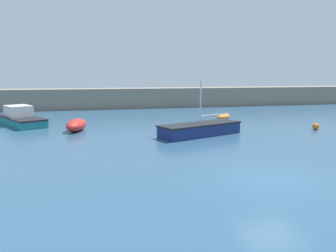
% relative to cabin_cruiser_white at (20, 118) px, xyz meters
% --- Properties ---
extents(ground_plane, '(120.00, 120.00, 0.20)m').
position_rel_cabin_cruiser_white_xyz_m(ground_plane, '(12.64, -17.79, -0.67)').
color(ground_plane, '#2D5170').
extents(harbor_breakwater, '(67.40, 3.61, 2.43)m').
position_rel_cabin_cruiser_white_xyz_m(harbor_breakwater, '(12.64, 12.41, 0.65)').
color(harbor_breakwater, gray).
rests_on(harbor_breakwater, ground_plane).
extents(cabin_cruiser_white, '(4.90, 6.60, 1.58)m').
position_rel_cabin_cruiser_white_xyz_m(cabin_cruiser_white, '(0.00, 0.00, 0.00)').
color(cabin_cruiser_white, teal).
rests_on(cabin_cruiser_white, ground_plane).
extents(rowboat_blue_near, '(1.94, 3.19, 0.88)m').
position_rel_cabin_cruiser_white_xyz_m(rowboat_blue_near, '(4.64, -4.25, -0.12)').
color(rowboat_blue_near, red).
rests_on(rowboat_blue_near, ground_plane).
extents(fishing_dinghy_green, '(2.00, 1.85, 0.58)m').
position_rel_cabin_cruiser_white_xyz_m(fishing_dinghy_green, '(17.57, -1.26, -0.28)').
color(fishing_dinghy_green, orange).
rests_on(fishing_dinghy_green, ground_plane).
extents(sailboat_short_mast, '(6.27, 3.88, 3.81)m').
position_rel_cabin_cruiser_white_xyz_m(sailboat_short_mast, '(12.92, -8.16, -0.13)').
color(sailboat_short_mast, navy).
rests_on(sailboat_short_mast, ground_plane).
extents(mooring_buoy_orange, '(0.49, 0.49, 0.49)m').
position_rel_cabin_cruiser_white_xyz_m(mooring_buoy_orange, '(22.20, -7.97, -0.32)').
color(mooring_buoy_orange, orange).
rests_on(mooring_buoy_orange, ground_plane).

